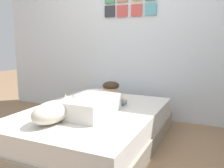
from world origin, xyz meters
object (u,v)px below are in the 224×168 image
(dog, at_px, (54,111))
(cell_phone, at_px, (107,111))
(person_lying, at_px, (97,101))
(pillow, at_px, (99,94))
(bed, at_px, (93,127))
(coffee_cup, at_px, (121,102))

(dog, distance_m, cell_phone, 0.60)
(person_lying, bearing_deg, cell_phone, 26.29)
(dog, xyz_separation_m, cell_phone, (0.29, 0.52, -0.10))
(dog, bearing_deg, person_lying, 67.49)
(pillow, xyz_separation_m, cell_phone, (0.38, -0.53, -0.05))
(bed, height_order, cell_phone, cell_phone)
(bed, height_order, pillow, pillow)
(bed, height_order, person_lying, person_lying)
(bed, relative_size, cell_phone, 13.66)
(dog, bearing_deg, bed, 74.63)
(person_lying, distance_m, coffee_cup, 0.36)
(bed, xyz_separation_m, cell_phone, (0.16, 0.03, 0.19))
(dog, bearing_deg, cell_phone, 60.47)
(pillow, xyz_separation_m, person_lying, (0.28, -0.58, 0.05))
(coffee_cup, xyz_separation_m, cell_phone, (-0.04, -0.28, -0.03))
(coffee_cup, bearing_deg, cell_phone, -98.35)
(pillow, bearing_deg, bed, -68.71)
(bed, xyz_separation_m, dog, (-0.13, -0.49, 0.29))
(pillow, bearing_deg, coffee_cup, -30.69)
(dog, relative_size, coffee_cup, 4.60)
(person_lying, xyz_separation_m, cell_phone, (0.10, 0.05, -0.10))
(dog, relative_size, cell_phone, 4.11)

